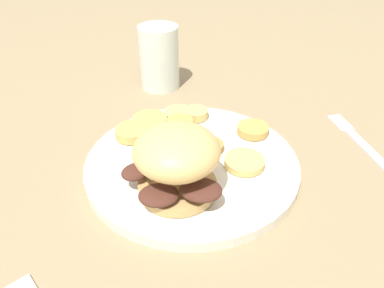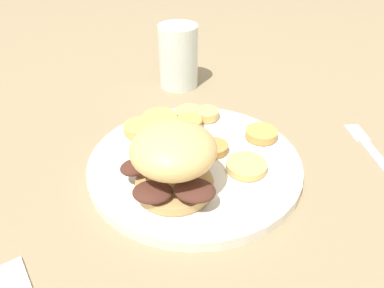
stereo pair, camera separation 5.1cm
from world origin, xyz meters
name	(u,v)px [view 1 (the left image)]	position (x,y,z in m)	size (l,w,h in m)	color
ground_plane	(192,168)	(0.00, 0.00, 0.00)	(4.00, 4.00, 0.00)	#937F5B
dinner_plate	(192,163)	(0.00, 0.00, 0.01)	(0.30, 0.30, 0.02)	white
sandwich	(177,160)	(-0.06, 0.03, 0.07)	(0.12, 0.13, 0.09)	tan
potato_round_0	(150,121)	(0.09, 0.06, 0.02)	(0.06, 0.06, 0.01)	tan
potato_round_1	(179,114)	(0.11, 0.01, 0.02)	(0.05, 0.05, 0.01)	#DBB766
potato_round_2	(196,113)	(0.11, -0.02, 0.02)	(0.04, 0.04, 0.01)	#DBB766
potato_round_3	(253,129)	(0.06, -0.10, 0.02)	(0.05, 0.05, 0.01)	tan
potato_round_4	(132,132)	(0.07, 0.08, 0.02)	(0.05, 0.05, 0.01)	tan
potato_round_5	(245,162)	(-0.02, -0.07, 0.02)	(0.06, 0.06, 0.01)	#DBB766
potato_round_6	(210,146)	(0.02, -0.03, 0.02)	(0.04, 0.04, 0.01)	#BC8942
potato_round_7	(180,124)	(0.08, 0.01, 0.02)	(0.04, 0.04, 0.01)	tan
fork	(359,140)	(0.04, -0.27, 0.00)	(0.17, 0.04, 0.00)	silver
drinking_glass	(159,58)	(0.27, 0.03, 0.06)	(0.08, 0.08, 0.12)	silver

